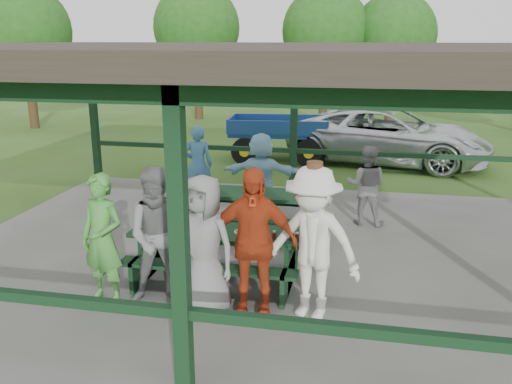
% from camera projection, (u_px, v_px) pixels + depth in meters
% --- Properties ---
extents(ground, '(90.00, 90.00, 0.00)m').
position_uv_depth(ground, '(261.00, 256.00, 8.82)').
color(ground, '#2E4C17').
rests_on(ground, ground).
extents(concrete_slab, '(10.00, 8.00, 0.10)m').
position_uv_depth(concrete_slab, '(261.00, 254.00, 8.81)').
color(concrete_slab, '#61615C').
rests_on(concrete_slab, ground).
extents(pavilion_structure, '(10.60, 8.60, 3.24)m').
position_uv_depth(pavilion_structure, '(262.00, 56.00, 7.95)').
color(pavilion_structure, black).
rests_on(pavilion_structure, concrete_slab).
extents(picnic_table_near, '(2.40, 1.39, 0.75)m').
position_uv_depth(picnic_table_near, '(218.00, 249.00, 7.61)').
color(picnic_table_near, black).
rests_on(picnic_table_near, concrete_slab).
extents(picnic_table_far, '(2.56, 1.39, 0.75)m').
position_uv_depth(picnic_table_far, '(244.00, 207.00, 9.50)').
color(picnic_table_far, black).
rests_on(picnic_table_far, concrete_slab).
extents(table_setting, '(2.34, 0.45, 0.10)m').
position_uv_depth(table_setting, '(228.00, 228.00, 7.52)').
color(table_setting, white).
rests_on(table_setting, picnic_table_near).
extents(contestant_green, '(0.71, 0.56, 1.71)m').
position_uv_depth(contestant_green, '(102.00, 239.00, 6.89)').
color(contestant_green, green).
rests_on(contestant_green, concrete_slab).
extents(contestant_grey_left, '(1.05, 0.93, 1.81)m').
position_uv_depth(contestant_grey_left, '(161.00, 237.00, 6.86)').
color(contestant_grey_left, gray).
rests_on(contestant_grey_left, concrete_slab).
extents(contestant_grey_mid, '(0.99, 0.77, 1.78)m').
position_uv_depth(contestant_grey_mid, '(203.00, 246.00, 6.60)').
color(contestant_grey_mid, gray).
rests_on(contestant_grey_mid, concrete_slab).
extents(contestant_red, '(1.14, 0.55, 1.88)m').
position_uv_depth(contestant_red, '(252.00, 242.00, 6.57)').
color(contestant_red, '#C03D1A').
rests_on(contestant_red, concrete_slab).
extents(contestant_white_fedora, '(1.38, 1.02, 1.96)m').
position_uv_depth(contestant_white_fedora, '(312.00, 243.00, 6.50)').
color(contestant_white_fedora, white).
rests_on(contestant_white_fedora, concrete_slab).
extents(spectator_lblue, '(1.54, 0.54, 1.64)m').
position_uv_depth(spectator_lblue, '(261.00, 175.00, 10.27)').
color(spectator_lblue, '#9CD6F1').
rests_on(spectator_lblue, concrete_slab).
extents(spectator_blue, '(0.67, 0.51, 1.64)m').
position_uv_depth(spectator_blue, '(198.00, 165.00, 11.10)').
color(spectator_blue, teal).
rests_on(spectator_blue, concrete_slab).
extents(spectator_grey, '(0.78, 0.64, 1.48)m').
position_uv_depth(spectator_grey, '(366.00, 185.00, 9.89)').
color(spectator_grey, gray).
rests_on(spectator_grey, concrete_slab).
extents(pickup_truck, '(6.03, 3.72, 1.56)m').
position_uv_depth(pickup_truck, '(388.00, 136.00, 15.27)').
color(pickup_truck, silver).
rests_on(pickup_truck, ground).
extents(farm_trailer, '(3.85, 1.87, 1.34)m').
position_uv_depth(farm_trailer, '(279.00, 137.00, 15.69)').
color(farm_trailer, navy).
rests_on(farm_trailer, ground).
extents(tree_far_left, '(3.65, 3.65, 5.70)m').
position_uv_depth(tree_far_left, '(197.00, 28.00, 22.87)').
color(tree_far_left, '#342515').
rests_on(tree_far_left, ground).
extents(tree_left, '(3.49, 3.49, 5.46)m').
position_uv_depth(tree_left, '(325.00, 32.00, 21.69)').
color(tree_left, '#342515').
rests_on(tree_left, ground).
extents(tree_mid, '(3.35, 3.35, 5.24)m').
position_uv_depth(tree_mid, '(394.00, 35.00, 21.65)').
color(tree_mid, '#342515').
rests_on(tree_mid, ground).
extents(tree_edge_left, '(3.50, 3.50, 5.46)m').
position_uv_depth(tree_edge_left, '(24.00, 31.00, 20.54)').
color(tree_edge_left, '#342515').
rests_on(tree_edge_left, ground).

